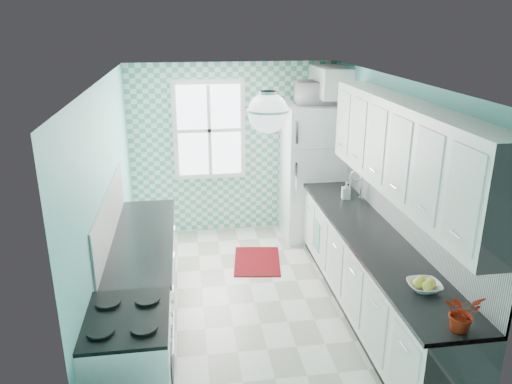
{
  "coord_description": "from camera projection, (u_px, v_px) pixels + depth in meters",
  "views": [
    {
      "loc": [
        -0.7,
        -4.91,
        3.07
      ],
      "look_at": [
        0.05,
        0.25,
        1.25
      ],
      "focal_mm": 35.0,
      "sensor_mm": 36.0,
      "label": 1
    }
  ],
  "objects": [
    {
      "name": "fridge",
      "position": [
        313.0,
        172.0,
        7.19
      ],
      "size": [
        0.85,
        0.84,
        1.95
      ],
      "rotation": [
        0.0,
        0.0,
        -0.03
      ],
      "color": "white",
      "rests_on": "floor"
    },
    {
      "name": "countertop_right",
      "position": [
        373.0,
        237.0,
        5.17
      ],
      "size": [
        0.63,
        3.6,
        0.04
      ],
      "primitive_type": "cube",
      "color": "black",
      "rests_on": "base_cabinets_right"
    },
    {
      "name": "wall_front",
      "position": [
        303.0,
        317.0,
        3.21
      ],
      "size": [
        3.0,
        0.02,
        2.5
      ],
      "primitive_type": "cube",
      "color": "#6AC8C1",
      "rests_on": "floor"
    },
    {
      "name": "backsplash_right",
      "position": [
        403.0,
        211.0,
        5.13
      ],
      "size": [
        0.02,
        3.6,
        0.51
      ],
      "primitive_type": "cube",
      "color": "white",
      "rests_on": "wall_right"
    },
    {
      "name": "wall_back",
      "position": [
        233.0,
        149.0,
        7.34
      ],
      "size": [
        3.0,
        0.02,
        2.5
      ],
      "primitive_type": "cube",
      "color": "#6AC8C1",
      "rests_on": "floor"
    },
    {
      "name": "potted_plant",
      "position": [
        462.0,
        312.0,
        3.56
      ],
      "size": [
        0.31,
        0.29,
        0.29
      ],
      "primitive_type": "imported",
      "rotation": [
        0.0,
        0.0,
        0.29
      ],
      "color": "red",
      "rests_on": "countertop_right"
    },
    {
      "name": "sink",
      "position": [
        344.0,
        202.0,
        6.13
      ],
      "size": [
        0.57,
        0.48,
        0.53
      ],
      "rotation": [
        0.0,
        0.0,
        -0.06
      ],
      "color": "silver",
      "rests_on": "countertop_right"
    },
    {
      "name": "ceiling",
      "position": [
        255.0,
        79.0,
        4.86
      ],
      "size": [
        3.0,
        4.4,
        0.02
      ],
      "primitive_type": "cube",
      "color": "white",
      "rests_on": "wall_back"
    },
    {
      "name": "window",
      "position": [
        209.0,
        130.0,
        7.15
      ],
      "size": [
        1.04,
        0.05,
        1.44
      ],
      "color": "white",
      "rests_on": "wall_back"
    },
    {
      "name": "base_cabinets_left",
      "position": [
        144.0,
        278.0,
        5.31
      ],
      "size": [
        0.6,
        2.15,
        0.9
      ],
      "primitive_type": "cube",
      "color": "white",
      "rests_on": "floor"
    },
    {
      "name": "rug",
      "position": [
        257.0,
        261.0,
        6.64
      ],
      "size": [
        0.71,
        0.93,
        0.01
      ],
      "primitive_type": "cube",
      "rotation": [
        0.0,
        0.0,
        -0.14
      ],
      "color": "#660D00",
      "rests_on": "floor"
    },
    {
      "name": "upper_cabinet_fridge",
      "position": [
        329.0,
        81.0,
        6.84
      ],
      "size": [
        0.4,
        0.74,
        0.4
      ],
      "primitive_type": "cube",
      "color": "white",
      "rests_on": "wall_right"
    },
    {
      "name": "accent_wall",
      "position": [
        234.0,
        149.0,
        7.32
      ],
      "size": [
        3.0,
        0.01,
        2.5
      ],
      "primitive_type": "cube",
      "color": "#52B090",
      "rests_on": "wall_back"
    },
    {
      "name": "fruit_bowl",
      "position": [
        424.0,
        286.0,
        4.12
      ],
      "size": [
        0.29,
        0.29,
        0.07
      ],
      "primitive_type": "imported",
      "rotation": [
        0.0,
        0.0,
        -0.05
      ],
      "color": "white",
      "rests_on": "countertop_right"
    },
    {
      "name": "stove",
      "position": [
        131.0,
        370.0,
        3.84
      ],
      "size": [
        0.64,
        0.8,
        0.97
      ],
      "rotation": [
        0.0,
        0.0,
        0.05
      ],
      "color": "white",
      "rests_on": "floor"
    },
    {
      "name": "base_cabinets_right",
      "position": [
        371.0,
        277.0,
        5.33
      ],
      "size": [
        0.6,
        3.6,
        0.9
      ],
      "primitive_type": "cube",
      "color": "white",
      "rests_on": "floor"
    },
    {
      "name": "soap_bottle",
      "position": [
        346.0,
        190.0,
        6.19
      ],
      "size": [
        0.11,
        0.11,
        0.22
      ],
      "primitive_type": "imported",
      "rotation": [
        0.0,
        0.0,
        -0.11
      ],
      "color": "#AEC2D2",
      "rests_on": "countertop_right"
    },
    {
      "name": "dish_towel",
      "position": [
        317.0,
        236.0,
        6.28
      ],
      "size": [
        0.02,
        0.25,
        0.38
      ],
      "primitive_type": "cube",
      "rotation": [
        0.0,
        0.0,
        -0.03
      ],
      "color": "#56A091",
      "rests_on": "base_cabinets_right"
    },
    {
      "name": "wall_left",
      "position": [
        108.0,
        207.0,
        5.07
      ],
      "size": [
        0.02,
        4.4,
        2.5
      ],
      "primitive_type": "cube",
      "color": "#6AC8C1",
      "rests_on": "floor"
    },
    {
      "name": "floor",
      "position": [
        255.0,
        303.0,
        5.69
      ],
      "size": [
        3.0,
        4.4,
        0.02
      ],
      "primitive_type": "cube",
      "color": "silver",
      "rests_on": "ground"
    },
    {
      "name": "countertop_left",
      "position": [
        143.0,
        238.0,
        5.16
      ],
      "size": [
        0.63,
        2.15,
        0.04
      ],
      "primitive_type": "cube",
      "color": "black",
      "rests_on": "base_cabinets_left"
    },
    {
      "name": "upper_cabinets_right",
      "position": [
        404.0,
        150.0,
        4.69
      ],
      "size": [
        0.33,
        3.2,
        0.9
      ],
      "primitive_type": "cube",
      "color": "white",
      "rests_on": "wall_right"
    },
    {
      "name": "microwave",
      "position": [
        316.0,
        93.0,
        6.82
      ],
      "size": [
        0.59,
        0.42,
        0.31
      ],
      "primitive_type": "imported",
      "rotation": [
        0.0,
        0.0,
        3.08
      ],
      "color": "white",
      "rests_on": "fridge"
    },
    {
      "name": "backsplash_left",
      "position": [
        110.0,
        215.0,
        5.02
      ],
      "size": [
        0.02,
        2.15,
        0.51
      ],
      "primitive_type": "cube",
      "color": "white",
      "rests_on": "wall_left"
    },
    {
      "name": "wall_right",
      "position": [
        390.0,
        193.0,
        5.48
      ],
      "size": [
        0.02,
        4.4,
        2.5
      ],
      "primitive_type": "cube",
      "color": "#6AC8C1",
      "rests_on": "floor"
    },
    {
      "name": "ceiling_light",
      "position": [
        268.0,
        112.0,
        4.18
      ],
      "size": [
        0.34,
        0.34,
        0.35
      ],
      "color": "silver",
      "rests_on": "ceiling"
    }
  ]
}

